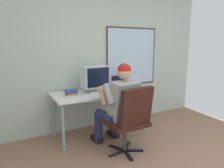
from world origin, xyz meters
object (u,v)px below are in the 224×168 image
at_px(crt_monitor, 95,77).
at_px(book_stack, 71,92).
at_px(desk, 101,95).
at_px(laptop, 121,85).
at_px(wine_glass, 116,86).
at_px(person_seated, 119,104).
at_px(office_chair, 130,117).

relative_size(crt_monitor, book_stack, 2.36).
bearing_deg(book_stack, desk, -0.15).
xyz_separation_m(desk, crt_monitor, (-0.10, 0.01, 0.31)).
bearing_deg(laptop, desk, -171.38).
bearing_deg(crt_monitor, book_stack, -178.72).
bearing_deg(wine_glass, person_seated, -114.50).
xyz_separation_m(laptop, wine_glass, (-0.25, -0.22, 0.05)).
height_order(person_seated, book_stack, person_seated).
height_order(desk, book_stack, book_stack).
bearing_deg(person_seated, desk, 90.47).
xyz_separation_m(person_seated, laptop, (0.44, 0.64, 0.14)).
bearing_deg(book_stack, office_chair, -57.13).
height_order(laptop, wine_glass, laptop).
bearing_deg(office_chair, laptop, 65.62).
bearing_deg(wine_glass, laptop, 41.99).
bearing_deg(office_chair, person_seated, 96.30).
distance_m(desk, book_stack, 0.52).
distance_m(desk, person_seated, 0.57).
relative_size(person_seated, laptop, 3.86).
distance_m(desk, laptop, 0.46).
distance_m(person_seated, laptop, 0.79).
bearing_deg(book_stack, crt_monitor, 1.28).
height_order(crt_monitor, wine_glass, crt_monitor).
height_order(person_seated, laptop, person_seated).
bearing_deg(laptop, crt_monitor, -174.00).
xyz_separation_m(person_seated, wine_glass, (0.19, 0.42, 0.18)).
xyz_separation_m(crt_monitor, laptop, (0.54, 0.06, -0.19)).
bearing_deg(desk, laptop, 8.62).
bearing_deg(crt_monitor, wine_glass, -29.47).
bearing_deg(book_stack, person_seated, -48.37).
height_order(crt_monitor, book_stack, crt_monitor).
bearing_deg(crt_monitor, person_seated, -80.19).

